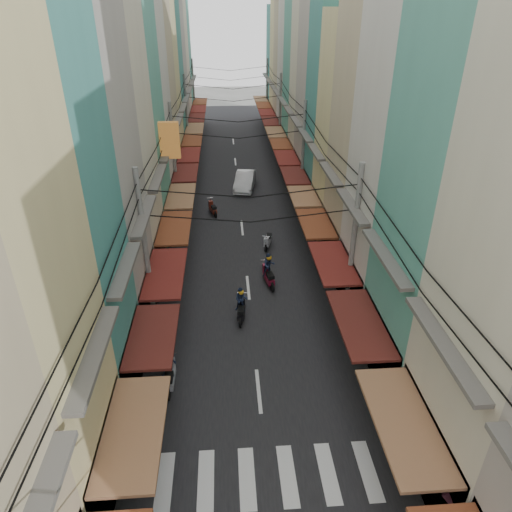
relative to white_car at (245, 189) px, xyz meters
name	(u,v)px	position (x,y,z in m)	size (l,w,h in m)	color
ground	(255,359)	(-0.61, -22.12, 0.00)	(160.00, 160.00, 0.00)	#62625D
road	(239,197)	(-0.61, -2.12, 0.01)	(10.00, 80.00, 0.02)	black
sidewalk_left	(161,199)	(-7.11, -2.12, 0.03)	(3.00, 80.00, 0.06)	gray
sidewalk_right	(315,195)	(5.89, -2.12, 0.03)	(3.00, 80.00, 0.06)	gray
crosswalk	(267,477)	(-0.61, -28.12, 0.03)	(7.55, 2.40, 0.01)	silver
building_row_left	(119,81)	(-8.53, -5.56, 9.78)	(7.80, 67.67, 23.70)	beige
building_row_right	(354,85)	(7.31, -5.67, 9.41)	(7.80, 68.98, 22.59)	teal
utility_poles	(240,134)	(-0.61, -7.11, 6.59)	(10.20, 66.13, 8.20)	gray
white_car	(245,189)	(0.00, 0.00, 0.00)	(5.18, 2.03, 1.83)	silver
bicycle	(366,314)	(5.41, -19.12, 0.00)	(0.65, 1.74, 1.20)	black
moving_scooters	(235,289)	(-1.40, -17.08, 0.57)	(5.73, 19.95, 2.00)	black
parked_scooters	(368,400)	(3.66, -25.36, 0.46)	(13.24, 12.08, 0.99)	black
pedestrians	(167,343)	(-4.54, -21.99, 1.02)	(13.72, 26.47, 2.20)	#281F2A
market_umbrella	(482,488)	(5.32, -30.38, 2.12)	(2.28, 2.28, 2.40)	#B2B2B7
traffic_sign	(364,316)	(4.17, -22.18, 2.20)	(0.10, 0.66, 3.00)	gray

